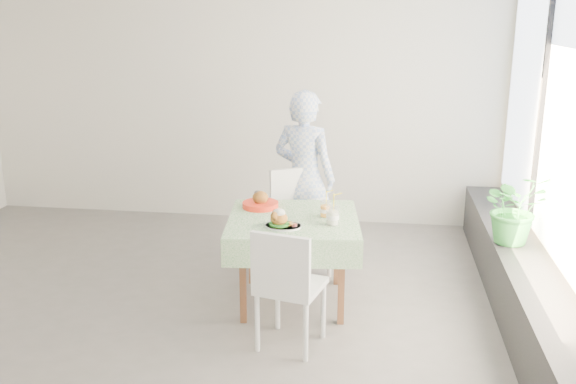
% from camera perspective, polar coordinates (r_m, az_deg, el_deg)
% --- Properties ---
extents(floor, '(6.00, 6.00, 0.00)m').
position_cam_1_polar(floor, '(5.46, -10.15, -10.08)').
color(floor, '#585553').
rests_on(floor, ground).
extents(wall_back, '(6.00, 0.02, 2.80)m').
position_cam_1_polar(wall_back, '(7.39, -4.59, 8.25)').
color(wall_back, silver).
rests_on(wall_back, ground).
extents(wall_right, '(0.02, 5.00, 2.80)m').
position_cam_1_polar(wall_right, '(4.94, 24.21, 3.20)').
color(wall_right, silver).
rests_on(wall_right, ground).
extents(window_pane, '(0.01, 4.80, 2.18)m').
position_cam_1_polar(window_pane, '(4.89, 24.19, 6.07)').
color(window_pane, '#D1E0F9').
rests_on(window_pane, ground).
extents(window_ledge, '(0.40, 4.80, 0.50)m').
position_cam_1_polar(window_ledge, '(5.23, 20.66, -9.07)').
color(window_ledge, black).
rests_on(window_ledge, ground).
extents(cafe_table, '(1.15, 1.15, 0.74)m').
position_cam_1_polar(cafe_table, '(5.30, 0.46, -5.20)').
color(cafe_table, brown).
rests_on(cafe_table, ground).
extents(chair_far, '(0.62, 0.62, 0.96)m').
position_cam_1_polar(chair_far, '(5.97, 1.15, -4.46)').
color(chair_far, white).
rests_on(chair_far, ground).
extents(chair_near, '(0.52, 0.52, 0.91)m').
position_cam_1_polar(chair_near, '(4.70, 0.19, -10.43)').
color(chair_near, white).
rests_on(chair_near, ground).
extents(diner, '(0.70, 0.56, 1.68)m').
position_cam_1_polar(diner, '(6.07, 1.46, 1.24)').
color(diner, '#8AA7DE').
rests_on(diner, ground).
extents(main_dish, '(0.29, 0.29, 0.15)m').
position_cam_1_polar(main_dish, '(4.97, -0.62, -2.60)').
color(main_dish, white).
rests_on(main_dish, cafe_table).
extents(juice_cup_orange, '(0.09, 0.09, 0.26)m').
position_cam_1_polar(juice_cup_orange, '(5.23, 3.34, -1.56)').
color(juice_cup_orange, white).
rests_on(juice_cup_orange, cafe_table).
extents(juice_cup_lemonade, '(0.11, 0.11, 0.30)m').
position_cam_1_polar(juice_cup_lemonade, '(5.04, 3.99, -2.14)').
color(juice_cup_lemonade, white).
rests_on(juice_cup_lemonade, cafe_table).
extents(second_dish, '(0.31, 0.31, 0.15)m').
position_cam_1_polar(second_dish, '(5.47, -2.47, -0.96)').
color(second_dish, red).
rests_on(second_dish, cafe_table).
extents(potted_plant, '(0.64, 0.59, 0.60)m').
position_cam_1_polar(potted_plant, '(5.59, 19.53, -1.32)').
color(potted_plant, '#27762A').
rests_on(potted_plant, window_ledge).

